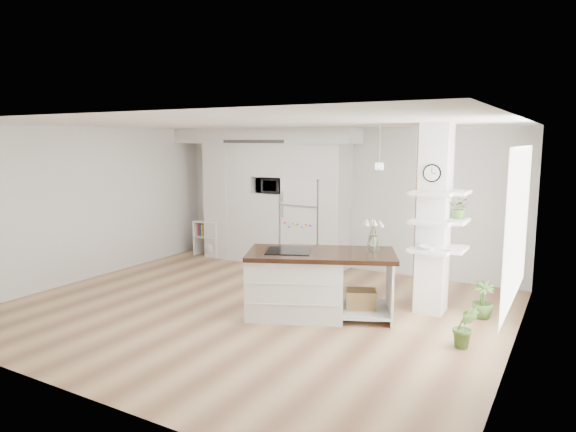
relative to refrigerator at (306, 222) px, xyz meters
name	(u,v)px	position (x,y,z in m)	size (l,w,h in m)	color
floor	(253,309)	(0.53, -2.68, -0.88)	(7.00, 6.00, 0.01)	tan
room	(251,183)	(0.53, -2.68, 0.98)	(7.04, 6.04, 2.72)	white
cabinet_wall	(266,188)	(-0.92, -0.01, 0.63)	(4.00, 0.71, 2.70)	silver
refrigerator	(306,222)	(0.00, 0.00, 0.00)	(0.78, 0.69, 1.75)	white
column	(438,221)	(2.90, -1.55, 0.48)	(0.69, 0.90, 2.70)	silver
window	(518,225)	(4.00, -2.38, 0.62)	(2.40, 2.40, 0.00)	white
pendant_light	(368,167)	(2.23, -2.53, 1.24)	(0.12, 0.12, 0.10)	white
kitchen_island	(304,282)	(1.31, -2.53, -0.40)	(2.26, 1.72, 1.49)	silver
bookshelf	(211,241)	(-2.22, -0.18, -0.55)	(0.65, 0.39, 0.76)	silver
floor_plant_a	(465,327)	(3.52, -2.62, -0.61)	(0.29, 0.23, 0.53)	#3F6327
floor_plant_b	(482,300)	(3.52, -1.41, -0.61)	(0.29, 0.29, 0.52)	#3F6327
microwave	(272,186)	(-0.75, -0.06, 0.69)	(0.54, 0.37, 0.30)	#2D2D2D
shelf_plant	(460,208)	(3.15, -1.38, 0.65)	(0.27, 0.23, 0.30)	#3F6327
decor_bowl	(427,247)	(2.82, -1.78, 0.13)	(0.22, 0.22, 0.05)	white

